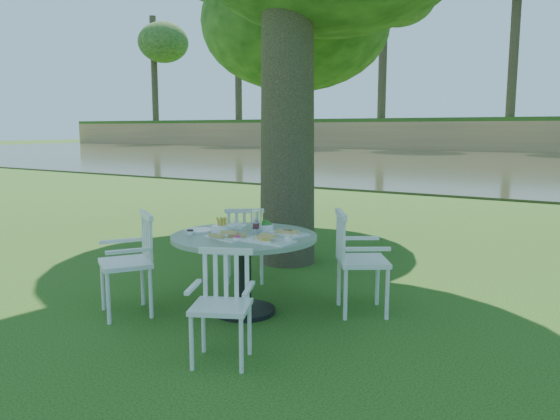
{
  "coord_description": "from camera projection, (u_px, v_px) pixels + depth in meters",
  "views": [
    {
      "loc": [
        2.94,
        -4.54,
        1.69
      ],
      "look_at": [
        0.0,
        0.2,
        0.85
      ],
      "focal_mm": 35.0,
      "sensor_mm": 36.0,
      "label": 1
    }
  ],
  "objects": [
    {
      "name": "chair_ne",
      "position": [
        353.0,
        254.0,
        4.98
      ],
      "size": [
        0.63,
        0.64,
        0.94
      ],
      "rotation": [
        0.0,
        0.0,
        -4.12
      ],
      "color": "white",
      "rests_on": "ground"
    },
    {
      "name": "ground",
      "position": [
        270.0,
        294.0,
        5.6
      ],
      "size": [
        140.0,
        140.0,
        0.0
      ],
      "primitive_type": "plane",
      "color": "#183D0C",
      "rests_on": "ground"
    },
    {
      "name": "river",
      "position": [
        543.0,
        166.0,
        24.93
      ],
      "size": [
        100.0,
        28.0,
        0.12
      ],
      "primitive_type": "cube",
      "color": "#30331E",
      "rests_on": "ground"
    },
    {
      "name": "chair_nw",
      "position": [
        245.0,
        239.0,
        5.95
      ],
      "size": [
        0.57,
        0.56,
        0.83
      ],
      "rotation": [
        0.0,
        0.0,
        -2.54
      ],
      "color": "white",
      "rests_on": "ground"
    },
    {
      "name": "chair_se",
      "position": [
        223.0,
        296.0,
        3.99
      ],
      "size": [
        0.53,
        0.52,
        0.81
      ],
      "rotation": [
        0.0,
        0.0,
        0.43
      ],
      "color": "white",
      "rests_on": "ground"
    },
    {
      "name": "chair_sw",
      "position": [
        135.0,
        255.0,
        4.97
      ],
      "size": [
        0.63,
        0.62,
        0.92
      ],
      "rotation": [
        0.0,
        0.0,
        -0.59
      ],
      "color": "white",
      "rests_on": "ground"
    },
    {
      "name": "table",
      "position": [
        244.0,
        251.0,
        4.96
      ],
      "size": [
        1.32,
        1.32,
        0.73
      ],
      "color": "black",
      "rests_on": "ground"
    },
    {
      "name": "tableware",
      "position": [
        248.0,
        229.0,
        4.99
      ],
      "size": [
        1.19,
        0.78,
        0.21
      ],
      "color": "white",
      "rests_on": "table"
    }
  ]
}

